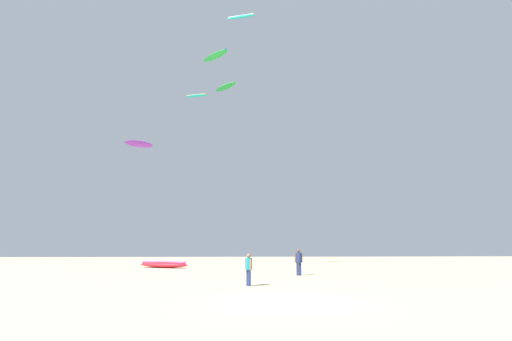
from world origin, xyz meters
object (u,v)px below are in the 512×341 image
kite_aloft_4 (241,17)px  kite_aloft_0 (225,87)px  person_foreground (249,267)px  kite_grounded_near (163,265)px  person_midground (299,260)px  kite_aloft_1 (139,144)px  kite_aloft_3 (196,96)px  kite_aloft_2 (215,56)px

kite_aloft_4 → kite_aloft_0: bearing=98.0°
person_foreground → kite_grounded_near: bearing=88.8°
person_midground → kite_aloft_1: size_ratio=0.43×
kite_aloft_3 → kite_aloft_0: bearing=40.0°
person_foreground → kite_aloft_4: (-0.34, 17.59, 26.36)m
person_midground → kite_aloft_2: size_ratio=0.51×
kite_aloft_0 → kite_aloft_2: bearing=-93.3°
kite_grounded_near → kite_aloft_0: size_ratio=1.33×
kite_aloft_2 → kite_grounded_near: bearing=-161.8°
kite_grounded_near → kite_aloft_2: kite_aloft_2 is taller
kite_aloft_1 → person_foreground: bearing=-66.1°
kite_aloft_0 → kite_aloft_2: (-0.78, -13.62, -2.45)m
kite_grounded_near → kite_aloft_3: bearing=84.2°
kite_aloft_3 → kite_aloft_4: size_ratio=0.99×
person_foreground → kite_aloft_0: (-2.37, 31.93, 24.33)m
person_foreground → person_midground: bearing=35.9°
person_foreground → kite_grounded_near: 18.48m
kite_aloft_2 → kite_aloft_4: kite_aloft_4 is taller
person_midground → kite_aloft_3: size_ratio=0.54×
kite_aloft_1 → kite_aloft_2: bearing=-52.6°
person_midground → kite_aloft_3: kite_aloft_3 is taller
kite_aloft_0 → person_foreground: bearing=-85.8°
person_midground → kite_aloft_3: 32.18m
kite_aloft_0 → kite_aloft_3: size_ratio=1.22×
person_midground → kite_aloft_2: bearing=-166.1°
kite_aloft_0 → kite_aloft_4: size_ratio=1.20×
person_midground → kite_aloft_4: 28.69m
kite_aloft_2 → kite_aloft_4: 5.33m
person_midground → kite_aloft_1: kite_aloft_1 is taller
kite_aloft_0 → kite_aloft_1: 15.35m
kite_grounded_near → kite_aloft_4: 27.94m
kite_aloft_2 → kite_aloft_3: kite_aloft_2 is taller
person_midground → kite_aloft_2: (-6.93, 11.51, 21.79)m
person_foreground → kite_aloft_1: bearing=88.9°
kite_aloft_4 → kite_aloft_3: bearing=118.1°
kite_grounded_near → kite_aloft_3: 25.08m
kite_aloft_0 → kite_aloft_2: size_ratio=1.15×
kite_aloft_0 → kite_aloft_4: kite_aloft_4 is taller
kite_aloft_4 → kite_aloft_1: bearing=132.1°
kite_aloft_1 → kite_aloft_4: 24.28m
person_midground → kite_aloft_4: bearing=-176.2°
kite_aloft_1 → kite_aloft_3: (8.75, -5.17, 5.62)m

